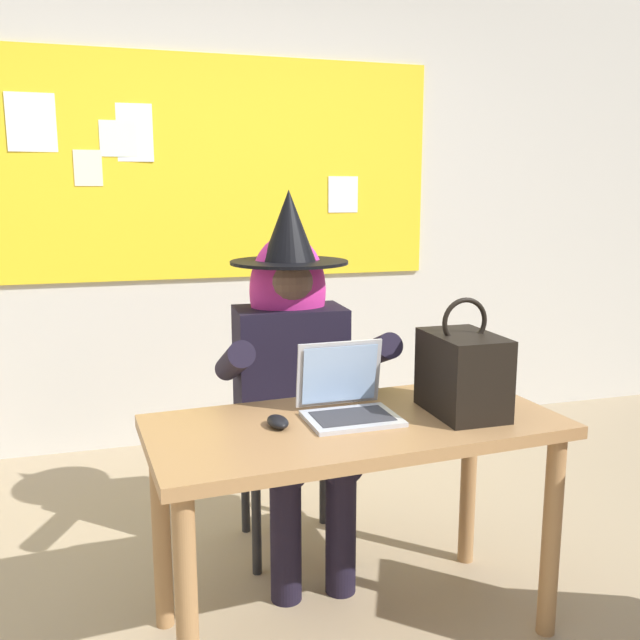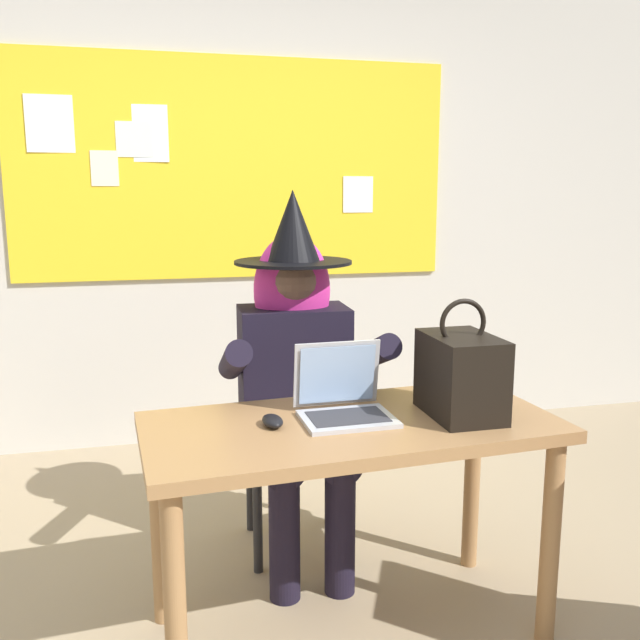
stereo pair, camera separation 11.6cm
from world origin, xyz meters
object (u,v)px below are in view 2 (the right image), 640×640
at_px(chair_at_desk, 292,418).
at_px(computer_mouse, 273,421).
at_px(laptop, 343,401).
at_px(person_costumed, 296,357).
at_px(handbag, 461,375).
at_px(desk_main, 351,453).

xyz_separation_m(chair_at_desk, computer_mouse, (-0.19, -0.65, 0.22)).
relative_size(laptop, computer_mouse, 2.78).
distance_m(person_costumed, handbag, 0.70).
bearing_deg(desk_main, handbag, -4.53).
height_order(desk_main, person_costumed, person_costumed).
distance_m(laptop, handbag, 0.38).
height_order(desk_main, handbag, handbag).
distance_m(chair_at_desk, handbag, 0.87).
xyz_separation_m(person_costumed, laptop, (0.05, -0.49, -0.03)).
height_order(chair_at_desk, computer_mouse, chair_at_desk).
height_order(desk_main, computer_mouse, computer_mouse).
height_order(desk_main, chair_at_desk, chair_at_desk).
xyz_separation_m(chair_at_desk, handbag, (0.41, -0.69, 0.34)).
xyz_separation_m(chair_at_desk, person_costumed, (-0.01, -0.12, 0.28)).
bearing_deg(chair_at_desk, laptop, 7.41).
bearing_deg(chair_at_desk, computer_mouse, -13.04).
bearing_deg(desk_main, person_costumed, 96.42).
bearing_deg(person_costumed, desk_main, 8.69).
bearing_deg(person_costumed, computer_mouse, -17.19).
xyz_separation_m(person_costumed, computer_mouse, (-0.19, -0.53, -0.06)).
xyz_separation_m(computer_mouse, handbag, (0.60, -0.04, 0.12)).
relative_size(desk_main, computer_mouse, 12.70).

